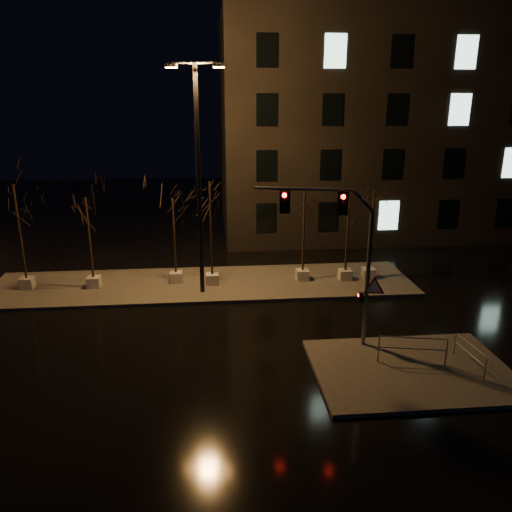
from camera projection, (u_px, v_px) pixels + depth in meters
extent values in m
plane|color=black|center=(203.00, 337.00, 20.58)|extent=(90.00, 90.00, 0.00)
cube|color=#403E39|center=(204.00, 284.00, 26.27)|extent=(22.00, 5.00, 0.15)
cube|color=#403E39|center=(411.00, 370.00, 17.90)|extent=(7.00, 5.00, 0.15)
cube|color=black|center=(392.00, 127.00, 36.71)|extent=(25.00, 12.00, 15.00)
cube|color=#B9B8AD|center=(27.00, 283.00, 25.49)|extent=(0.65, 0.65, 0.55)
cylinder|color=black|center=(20.00, 232.00, 24.70)|extent=(0.11, 0.11, 4.78)
cube|color=#B9B8AD|center=(94.00, 282.00, 25.60)|extent=(0.65, 0.65, 0.55)
cylinder|color=black|center=(89.00, 238.00, 24.91)|extent=(0.11, 0.11, 4.11)
cube|color=#B9B8AD|center=(176.00, 277.00, 26.32)|extent=(0.65, 0.65, 0.55)
cylinder|color=black|center=(174.00, 236.00, 25.66)|extent=(0.11, 0.11, 3.93)
cube|color=#B9B8AD|center=(212.00, 279.00, 26.03)|extent=(0.65, 0.65, 0.55)
cylinder|color=black|center=(211.00, 229.00, 25.23)|extent=(0.11, 0.11, 4.82)
cube|color=#B9B8AD|center=(302.00, 275.00, 26.65)|extent=(0.65, 0.65, 0.55)
cylinder|color=black|center=(304.00, 232.00, 25.94)|extent=(0.11, 0.11, 4.22)
cube|color=#B9B8AD|center=(345.00, 275.00, 26.69)|extent=(0.65, 0.65, 0.55)
cylinder|color=black|center=(347.00, 237.00, 26.06)|extent=(0.11, 0.11, 3.67)
cube|color=#B9B8AD|center=(369.00, 273.00, 26.91)|extent=(0.65, 0.65, 0.55)
cylinder|color=black|center=(372.00, 230.00, 26.21)|extent=(0.11, 0.11, 4.20)
cylinder|color=slate|center=(367.00, 280.00, 18.88)|extent=(0.16, 0.16, 5.33)
cylinder|color=slate|center=(303.00, 189.00, 18.22)|extent=(3.48, 0.96, 0.12)
cube|color=black|center=(343.00, 204.00, 18.16)|extent=(0.31, 0.25, 0.80)
cube|color=black|center=(285.00, 202.00, 18.45)|extent=(0.31, 0.25, 0.80)
cube|color=black|center=(361.00, 297.00, 19.12)|extent=(0.23, 0.20, 0.40)
cone|color=red|center=(374.00, 288.00, 18.88)|extent=(0.90, 0.24, 0.92)
sphere|color=#FF0C07|center=(373.00, 197.00, 17.93)|extent=(0.16, 0.16, 0.16)
cylinder|color=black|center=(199.00, 185.00, 23.45)|extent=(0.22, 0.22, 10.77)
cylinder|color=black|center=(195.00, 62.00, 21.85)|extent=(2.34, 0.61, 0.11)
cube|color=orange|center=(171.00, 67.00, 22.02)|extent=(0.59, 0.41, 0.22)
cube|color=orange|center=(219.00, 66.00, 21.78)|extent=(0.59, 0.41, 0.22)
cylinder|color=slate|center=(378.00, 350.00, 18.19)|extent=(0.05, 0.05, 0.98)
cylinder|color=slate|center=(446.00, 353.00, 17.93)|extent=(0.05, 0.05, 0.98)
cylinder|color=slate|center=(413.00, 338.00, 17.89)|extent=(2.35, 0.54, 0.04)
cylinder|color=slate|center=(412.00, 349.00, 18.02)|extent=(2.35, 0.54, 0.04)
cylinder|color=slate|center=(485.00, 369.00, 16.99)|extent=(0.05, 0.05, 0.84)
cylinder|color=slate|center=(455.00, 344.00, 18.73)|extent=(0.05, 0.05, 0.84)
cylinder|color=slate|center=(471.00, 345.00, 17.72)|extent=(0.20, 1.85, 0.04)
cylinder|color=slate|center=(470.00, 354.00, 17.83)|extent=(0.20, 1.85, 0.04)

